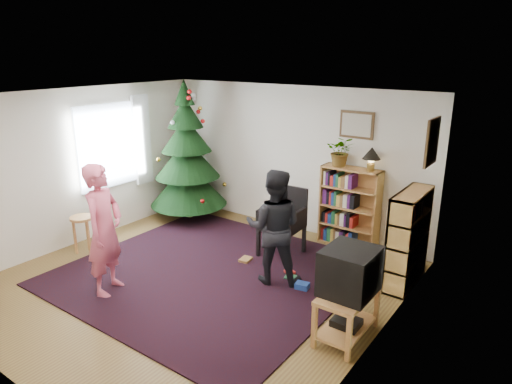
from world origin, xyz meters
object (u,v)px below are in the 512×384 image
Objects in this scene: christmas_tree at (187,162)px; bookshelf_back at (349,207)px; picture_right at (432,142)px; person_by_chair at (274,227)px; armchair at (286,218)px; picture_back at (357,125)px; crt_tv at (350,271)px; bookshelf_right at (408,238)px; potted_plant at (341,151)px; table_lamp at (372,155)px; tv_stand at (347,311)px; stool at (82,225)px; person_standing at (104,230)px.

bookshelf_back is (3.00, 0.54, -0.41)m from christmas_tree.
christmas_tree is (-4.29, 0.05, -0.88)m from picture_right.
picture_right is at bearing -171.43° from person_by_chair.
person_by_chair is (0.36, -0.88, 0.22)m from armchair.
christmas_tree reaches higher than picture_back.
armchair is at bearing 139.27° from crt_tv.
bookshelf_right is (-0.14, -0.12, -1.29)m from picture_right.
picture_right reaches higher than picture_back.
bookshelf_right is 1.77m from potted_plant.
picture_back is 0.92× the size of picture_right.
table_lamp reaches higher than bookshelf_back.
bookshelf_back is at bearing 0.00° from potted_plant.
tv_stand is 1.41× the size of crt_tv.
bookshelf_right is at bearing 1.23° from armchair.
tv_stand is (1.04, -2.31, -0.34)m from bookshelf_back.
person_by_chair is (-0.29, -1.84, -1.16)m from picture_back.
person_by_chair is (2.94, 0.94, 0.34)m from stool.
potted_plant is (2.80, 0.54, 0.47)m from christmas_tree.
person_standing reaches higher than person_by_chair.
armchair is 0.61× the size of person_standing.
potted_plant is at bearing 57.60° from armchair.
person_standing is (-1.89, -3.32, -1.08)m from picture_back.
christmas_tree is 3.07m from bookshelf_back.
table_lamp is at bearing 0.00° from potted_plant.
person_standing is 3.68m from potted_plant.
person_by_chair is (-0.31, -1.71, 0.13)m from bookshelf_back.
bookshelf_back is at bearing 180.00° from table_lamp.
picture_back is 2.90m from crt_tv.
picture_back is at bearing 12.86° from christmas_tree.
person_standing is at bearing -22.17° from stool.
person_by_chair is 1.96m from table_lamp.
armchair is at bearing -49.15° from person_standing.
person_by_chair is at bearing -70.14° from armchair.
bookshelf_back is 1.00× the size of bookshelf_right.
armchair reaches higher than tv_stand.
crt_tv is at bearing -98.55° from picture_right.
table_lamp is at bearing 107.83° from crt_tv.
tv_stand is 2.24× the size of table_lamp.
potted_plant is (-0.17, -0.14, -0.41)m from picture_back.
armchair is 2.88× the size of table_lamp.
stool is 1.24× the size of potted_plant.
stool is at bearing -139.19° from picture_back.
tv_stand is 3.14m from person_standing.
potted_plant is at bearing 118.36° from tv_stand.
picture_right is 1.64× the size of table_lamp.
picture_right is 0.38× the size of person_by_chair.
picture_back reaches higher than bookshelf_right.
christmas_tree is 1.49× the size of person_standing.
armchair is 3.15m from stool.
armchair is 0.66× the size of person_by_chair.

